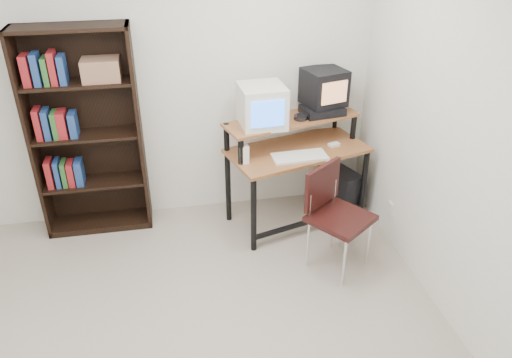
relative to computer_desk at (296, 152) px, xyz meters
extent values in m
cube|color=silver|center=(-1.24, 0.38, 0.61)|extent=(4.00, 0.01, 2.60)
cube|color=silver|center=(0.76, -1.62, 0.61)|extent=(0.01, 4.00, 2.60)
cube|color=#9C5E33|center=(0.01, -0.02, 0.03)|extent=(1.34, 0.92, 0.03)
cube|color=#9C5E33|center=(-0.03, 0.10, 0.28)|extent=(1.28, 0.69, 0.02)
cylinder|color=black|center=(-0.47, -0.43, -0.33)|extent=(0.05, 0.05, 0.72)
cylinder|color=black|center=(0.63, -0.12, -0.33)|extent=(0.05, 0.05, 0.72)
cylinder|color=black|center=(-0.62, 0.08, -0.20)|extent=(0.05, 0.05, 0.98)
cylinder|color=black|center=(0.48, 0.39, -0.20)|extent=(0.05, 0.05, 0.98)
cylinder|color=black|center=(0.08, -0.28, -0.57)|extent=(1.11, 0.36, 0.05)
cube|color=silver|center=(-0.31, 0.02, 0.46)|extent=(0.39, 0.39, 0.35)
cube|color=#3073FF|center=(-0.30, -0.17, 0.46)|extent=(0.28, 0.03, 0.22)
cube|color=black|center=(0.27, 0.15, 0.32)|extent=(0.39, 0.31, 0.08)
cube|color=black|center=(0.29, 0.22, 0.52)|extent=(0.41, 0.41, 0.32)
cube|color=tan|center=(0.34, 0.05, 0.52)|extent=(0.25, 0.08, 0.19)
cylinder|color=#26262B|center=(0.04, 0.06, 0.30)|extent=(0.13, 0.13, 0.05)
cube|color=silver|center=(-0.02, -0.19, 0.05)|extent=(0.48, 0.23, 0.03)
cube|color=black|center=(0.36, -0.01, 0.03)|extent=(0.26, 0.23, 0.01)
cube|color=white|center=(0.34, -0.02, 0.05)|extent=(0.11, 0.09, 0.03)
cube|color=silver|center=(-0.51, -0.19, 0.11)|extent=(0.08, 0.08, 0.17)
cube|color=black|center=(0.47, 0.09, -0.48)|extent=(0.35, 0.49, 0.42)
cube|color=black|center=(0.17, -0.77, -0.22)|extent=(0.61, 0.61, 0.04)
cube|color=black|center=(0.05, -0.62, 0.00)|extent=(0.35, 0.28, 0.35)
cylinder|color=silver|center=(0.13, -1.02, -0.47)|extent=(0.02, 0.02, 0.45)
cylinder|color=silver|center=(0.41, -0.81, -0.47)|extent=(0.02, 0.02, 0.45)
cylinder|color=silver|center=(-0.08, -0.74, -0.47)|extent=(0.02, 0.02, 0.45)
cylinder|color=silver|center=(0.20, -0.53, -0.47)|extent=(0.02, 0.02, 0.45)
cube|color=black|center=(-2.24, 0.21, 0.23)|extent=(0.03, 0.31, 1.84)
cube|color=black|center=(-1.35, 0.21, 0.23)|extent=(0.03, 0.31, 1.84)
cube|color=black|center=(-1.80, 0.35, 0.23)|extent=(0.92, 0.02, 1.84)
cube|color=black|center=(-1.80, 0.21, 1.13)|extent=(0.92, 0.31, 0.03)
cube|color=black|center=(-1.80, 0.21, -0.66)|extent=(0.92, 0.31, 0.06)
cube|color=black|center=(-1.80, 0.21, -0.23)|extent=(0.86, 0.29, 0.03)
cube|color=black|center=(-1.80, 0.21, 0.23)|extent=(0.86, 0.29, 0.02)
cube|color=black|center=(-1.80, 0.21, 0.69)|extent=(0.86, 0.29, 0.02)
cube|color=brown|center=(-1.60, 0.21, 0.79)|extent=(0.30, 0.22, 0.18)
cube|color=beige|center=(0.74, -0.47, -0.39)|extent=(0.02, 0.08, 0.12)
camera|label=1|loc=(-1.11, -3.89, 1.97)|focal=35.00mm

